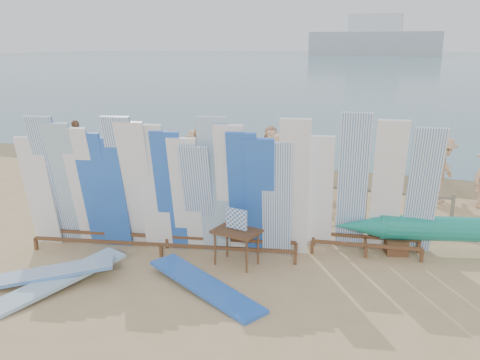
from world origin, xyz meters
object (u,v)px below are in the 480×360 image
at_px(beachgoer_9, 443,170).
at_px(beachgoer_extra_1, 77,144).
at_px(beachgoer_11, 132,146).
at_px(flat_board_d, 205,291).
at_px(side_surfboard_rack, 370,191).
at_px(beach_chair_left, 227,184).
at_px(beachgoer_0, 64,154).
at_px(vendor_table, 237,246).
at_px(beachgoer_8, 435,170).
at_px(beach_chair_right, 246,188).
at_px(beachgoer_1, 171,154).
at_px(beachgoer_4, 199,166).
at_px(beachgoer_3, 195,153).
at_px(beachgoer_5, 271,150).
at_px(stroller, 311,192).
at_px(flat_board_b, 58,288).
at_px(main_surfboard_rack, 162,192).
at_px(beachgoer_7, 318,167).
at_px(beachgoer_6, 279,165).
at_px(beachgoer_2, 198,158).
at_px(flat_board_e, 40,283).
at_px(outrigger_canoe, 475,231).

height_order(beachgoer_9, beachgoer_extra_1, beachgoer_9).
height_order(beachgoer_11, beachgoer_9, beachgoer_9).
bearing_deg(beachgoer_9, flat_board_d, 170.65).
distance_m(side_surfboard_rack, beach_chair_left, 5.53).
xyz_separation_m(beachgoer_11, beachgoer_0, (-1.53, -1.70, -0.04)).
bearing_deg(beachgoer_0, vendor_table, -156.13).
relative_size(flat_board_d, beachgoer_8, 1.47).
height_order(beach_chair_right, beachgoer_0, beachgoer_0).
bearing_deg(beachgoer_0, beachgoer_1, -107.69).
relative_size(beachgoer_4, beachgoer_3, 1.03).
height_order(vendor_table, beachgoer_8, beachgoer_8).
relative_size(beachgoer_8, beachgoer_5, 1.13).
bearing_deg(stroller, beach_chair_right, 152.30).
distance_m(flat_board_b, beachgoer_8, 10.12).
relative_size(main_surfboard_rack, beach_chair_left, 6.54).
bearing_deg(beach_chair_right, main_surfboard_rack, -84.47).
relative_size(stroller, beachgoer_8, 0.58).
xyz_separation_m(flat_board_b, beachgoer_9, (6.67, 7.89, 0.92)).
xyz_separation_m(beachgoer_0, beachgoer_7, (8.27, 0.73, 0.05)).
bearing_deg(flat_board_d, beachgoer_8, -1.40).
bearing_deg(flat_board_d, beachgoer_1, 59.16).
bearing_deg(beachgoer_6, beachgoer_5, -134.51).
bearing_deg(beachgoer_8, beach_chair_right, 159.03).
height_order(flat_board_d, beachgoer_extra_1, beachgoer_extra_1).
bearing_deg(beachgoer_8, beachgoer_0, 152.19).
distance_m(flat_board_d, beachgoer_5, 8.73).
height_order(beachgoer_6, beachgoer_0, beachgoer_6).
xyz_separation_m(main_surfboard_rack, beachgoer_2, (-1.37, 4.89, -0.42)).
distance_m(beach_chair_right, beachgoer_3, 2.89).
height_order(side_surfboard_rack, flat_board_e, side_surfboard_rack).
xyz_separation_m(beach_chair_left, beachgoer_4, (-0.80, -0.22, 0.53)).
height_order(beachgoer_8, beachgoer_11, beachgoer_8).
xyz_separation_m(beachgoer_3, beachgoer_0, (-4.00, -1.56, -0.00)).
relative_size(side_surfboard_rack, beachgoer_1, 1.89).
height_order(beachgoer_8, beachgoer_0, beachgoer_8).
relative_size(vendor_table, beachgoer_6, 0.65).
relative_size(side_surfboard_rack, beachgoer_6, 1.67).
height_order(beach_chair_right, beachgoer_9, beachgoer_9).
distance_m(flat_board_e, stroller, 7.27).
height_order(beachgoer_1, beachgoer_4, beachgoer_1).
bearing_deg(beachgoer_0, flat_board_b, -178.41).
relative_size(beachgoer_8, beachgoer_4, 1.15).
bearing_deg(main_surfboard_rack, beachgoer_2, 93.96).
bearing_deg(beachgoer_6, flat_board_b, 6.03).
relative_size(beach_chair_right, stroller, 0.78).
bearing_deg(flat_board_e, flat_board_d, 73.93).
distance_m(side_surfboard_rack, vendor_table, 2.97).
bearing_deg(beachgoer_9, beachgoer_6, 122.32).
height_order(beachgoer_extra_1, beachgoer_0, beachgoer_extra_1).
height_order(outrigger_canoe, beachgoer_3, beachgoer_3).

